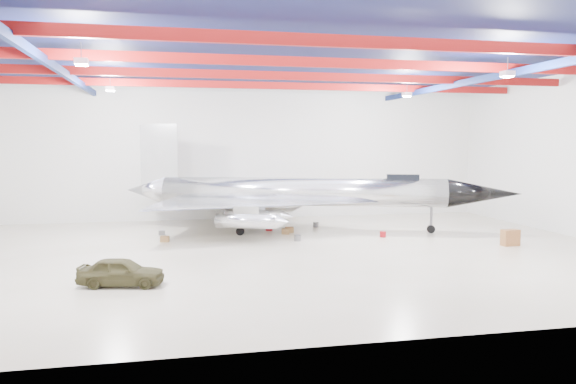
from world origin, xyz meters
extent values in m
plane|color=#B8AF92|center=(0.00, 0.00, 0.00)|extent=(40.00, 40.00, 0.00)
plane|color=silver|center=(0.00, 15.00, 5.50)|extent=(40.00, 0.00, 40.00)
plane|color=#0A0F38|center=(0.00, 0.00, 11.00)|extent=(40.00, 40.00, 0.00)
cube|color=maroon|center=(0.00, -9.00, 10.40)|extent=(39.50, 0.25, 0.50)
cube|color=maroon|center=(0.00, -3.00, 10.40)|extent=(39.50, 0.25, 0.50)
cube|color=maroon|center=(0.00, 3.00, 10.40)|extent=(39.50, 0.25, 0.50)
cube|color=maroon|center=(0.00, 9.00, 10.40)|extent=(39.50, 0.25, 0.50)
cube|color=#0C1A49|center=(-12.00, 0.00, 10.10)|extent=(0.25, 29.50, 0.40)
cube|color=#0C1A49|center=(12.00, 0.00, 10.10)|extent=(0.25, 29.50, 0.40)
cube|color=silver|center=(-10.00, -6.00, 9.70)|extent=(0.55, 0.55, 0.25)
cube|color=silver|center=(10.00, -6.00, 9.70)|extent=(0.55, 0.55, 0.25)
cube|color=silver|center=(-10.00, 6.00, 9.70)|extent=(0.55, 0.55, 0.25)
cube|color=silver|center=(10.00, 6.00, 9.70)|extent=(0.55, 0.55, 0.25)
cylinder|color=silver|center=(2.81, 7.49, 2.81)|extent=(19.65, 8.35, 2.01)
cone|color=black|center=(14.69, 3.46, 2.81)|extent=(5.40, 3.51, 2.01)
cone|color=silver|center=(-8.12, 11.20, 2.81)|extent=(3.50, 2.87, 2.01)
cube|color=silver|center=(-7.17, 10.88, 5.42)|extent=(2.70, 1.02, 4.52)
cube|color=black|center=(9.46, 5.23, 3.86)|extent=(2.35, 1.47, 0.50)
cylinder|color=silver|center=(-1.82, 3.23, 1.41)|extent=(3.90, 2.08, 0.90)
cylinder|color=silver|center=(-1.01, 5.61, 1.41)|extent=(3.90, 2.08, 0.90)
cylinder|color=silver|center=(0.92, 11.31, 1.41)|extent=(3.90, 2.08, 0.90)
cylinder|color=silver|center=(1.73, 13.69, 1.41)|extent=(3.90, 2.08, 0.90)
cylinder|color=#59595B|center=(11.36, 4.59, 0.90)|extent=(0.18, 0.18, 1.81)
cylinder|color=black|center=(11.36, 4.59, 0.28)|extent=(0.60, 0.39, 0.56)
cylinder|color=#59595B|center=(-1.80, 6.41, 0.90)|extent=(0.18, 0.18, 1.81)
cylinder|color=black|center=(-1.80, 6.41, 0.28)|extent=(0.60, 0.39, 0.56)
cylinder|color=#59595B|center=(-0.19, 11.16, 0.90)|extent=(0.18, 0.18, 1.81)
cylinder|color=black|center=(-0.19, 11.16, 0.28)|extent=(0.60, 0.39, 0.56)
imported|color=#3D391E|center=(-8.62, -6.01, 0.63)|extent=(3.95, 2.23, 1.27)
cube|color=brown|center=(13.92, -0.87, 0.50)|extent=(1.13, 0.64, 1.00)
cube|color=olive|center=(-6.82, 4.90, 0.19)|extent=(0.60, 0.52, 0.37)
cube|color=maroon|center=(0.50, 8.03, 0.16)|extent=(0.55, 0.49, 0.32)
cylinder|color=#59595B|center=(1.53, 3.49, 0.19)|extent=(0.45, 0.45, 0.39)
cube|color=olive|center=(1.75, 6.95, 0.19)|extent=(0.57, 0.46, 0.38)
cube|color=#59595B|center=(-7.04, 7.73, 0.15)|extent=(0.44, 0.36, 0.30)
cylinder|color=maroon|center=(7.46, 3.73, 0.19)|extent=(0.51, 0.51, 0.38)
cube|color=olive|center=(1.33, 6.31, 0.18)|extent=(0.61, 0.54, 0.36)
cylinder|color=#59595B|center=(4.24, 9.08, 0.19)|extent=(0.52, 0.52, 0.37)
camera|label=1|loc=(-6.47, -31.26, 6.28)|focal=35.00mm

